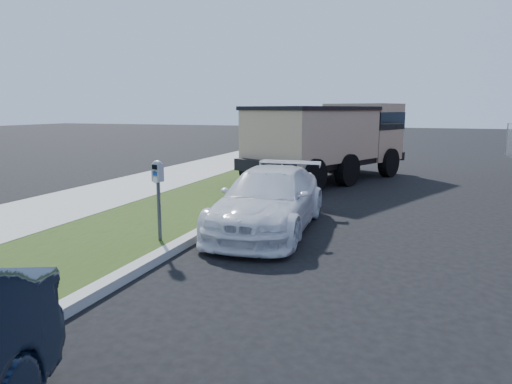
% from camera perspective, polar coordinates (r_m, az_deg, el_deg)
% --- Properties ---
extents(ground, '(120.00, 120.00, 0.00)m').
position_cam_1_polar(ground, '(7.69, 7.37, -9.27)').
color(ground, black).
rests_on(ground, ground).
extents(streetside, '(6.12, 50.00, 0.15)m').
position_cam_1_polar(streetside, '(11.80, -17.64, -2.39)').
color(streetside, '#999991').
rests_on(streetside, ground).
extents(parking_meter, '(0.24, 0.19, 1.50)m').
position_cam_1_polar(parking_meter, '(8.60, -12.15, 1.14)').
color(parking_meter, '#3F4247').
rests_on(parking_meter, ground).
extents(white_wagon, '(2.14, 4.65, 1.32)m').
position_cam_1_polar(white_wagon, '(9.76, 1.73, -0.96)').
color(white_wagon, white).
rests_on(white_wagon, ground).
extents(dump_truck, '(5.14, 7.51, 2.77)m').
position_cam_1_polar(dump_truck, '(17.00, 9.48, 6.81)').
color(dump_truck, black).
rests_on(dump_truck, ground).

